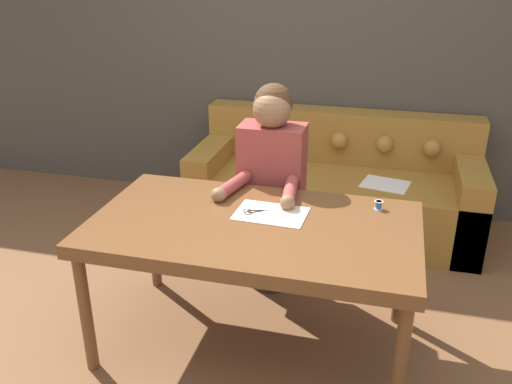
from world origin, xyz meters
name	(u,v)px	position (x,y,z in m)	size (l,w,h in m)	color
ground_plane	(226,351)	(0.00, 0.00, 0.00)	(16.00, 16.00, 0.00)	brown
wall_back	(302,43)	(0.00, 2.03, 1.30)	(8.00, 0.06, 2.60)	#474238
dining_table	(254,234)	(0.13, 0.11, 0.66)	(1.59, 0.90, 0.72)	brown
couch	(334,189)	(0.36, 1.60, 0.30)	(2.07, 0.85, 0.84)	olive
person	(271,188)	(0.08, 0.69, 0.65)	(0.45, 0.59, 1.27)	#33281E
pattern_paper_main	(271,214)	(0.19, 0.22, 0.72)	(0.36, 0.26, 0.00)	beige
scissors	(258,211)	(0.12, 0.22, 0.73)	(0.23, 0.15, 0.01)	silver
thread_spool	(379,205)	(0.70, 0.41, 0.75)	(0.04, 0.04, 0.05)	#3366B2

